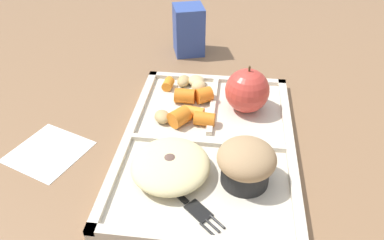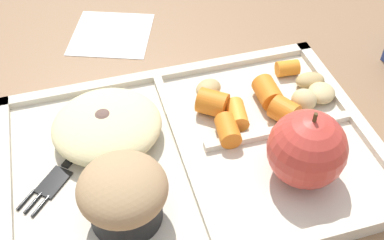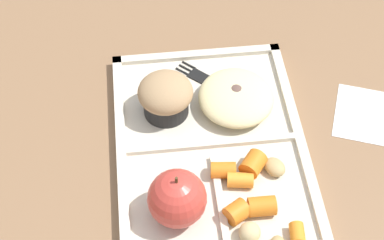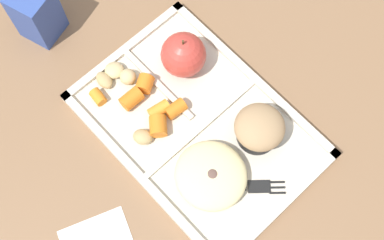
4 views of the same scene
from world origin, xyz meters
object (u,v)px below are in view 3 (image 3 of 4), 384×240
at_px(lunch_tray, 212,153).
at_px(bran_muffin, 166,96).
at_px(green_apple, 177,198).
at_px(plastic_fork, 212,82).

bearing_deg(lunch_tray, bran_muffin, 35.86).
height_order(green_apple, bran_muffin, green_apple).
height_order(lunch_tray, bran_muffin, bran_muffin).
bearing_deg(lunch_tray, plastic_fork, -7.85).
relative_size(lunch_tray, green_apple, 4.54).
bearing_deg(green_apple, lunch_tray, -31.11).
xyz_separation_m(green_apple, plastic_fork, (0.22, -0.07, -0.04)).
distance_m(green_apple, plastic_fork, 0.23).
relative_size(green_apple, plastic_fork, 0.70).
xyz_separation_m(lunch_tray, green_apple, (-0.09, 0.06, 0.04)).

